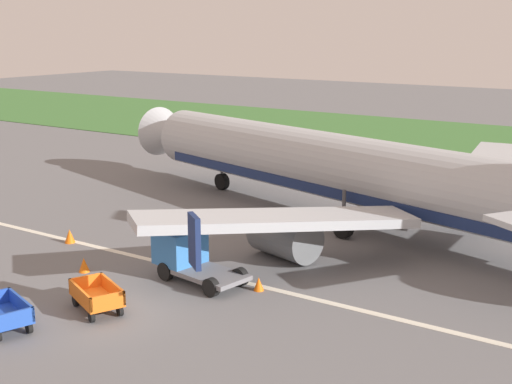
{
  "coord_description": "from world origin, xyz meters",
  "views": [
    {
      "loc": [
        18.82,
        -18.11,
        10.84
      ],
      "look_at": [
        0.09,
        10.05,
        2.8
      ],
      "focal_mm": 49.11,
      "sensor_mm": 36.0,
      "label": 1
    }
  ],
  "objects_px": {
    "traffic_cone_near_plane": "(84,265)",
    "traffic_cone_by_carts": "(259,284)",
    "traffic_cone_mid_apron": "(70,236)",
    "baggage_cart_second_in_row": "(97,296)",
    "service_truck_beside_carts": "(187,254)",
    "airplane": "(352,171)",
    "baggage_cart_nearest": "(4,313)"
  },
  "relations": [
    {
      "from": "baggage_cart_nearest",
      "to": "traffic_cone_by_carts",
      "type": "xyz_separation_m",
      "value": [
        5.69,
        8.35,
        -0.31
      ]
    },
    {
      "from": "airplane",
      "to": "traffic_cone_near_plane",
      "type": "distance_m",
      "value": 15.41
    },
    {
      "from": "airplane",
      "to": "baggage_cart_second_in_row",
      "type": "height_order",
      "value": "airplane"
    },
    {
      "from": "baggage_cart_second_in_row",
      "to": "service_truck_beside_carts",
      "type": "xyz_separation_m",
      "value": [
        0.62,
        4.84,
        0.5
      ]
    },
    {
      "from": "traffic_cone_near_plane",
      "to": "traffic_cone_mid_apron",
      "type": "distance_m",
      "value": 4.73
    },
    {
      "from": "traffic_cone_near_plane",
      "to": "baggage_cart_second_in_row",
      "type": "bearing_deg",
      "value": -36.86
    },
    {
      "from": "airplane",
      "to": "service_truck_beside_carts",
      "type": "distance_m",
      "value": 12.0
    },
    {
      "from": "baggage_cart_second_in_row",
      "to": "airplane",
      "type": "bearing_deg",
      "value": 80.32
    },
    {
      "from": "traffic_cone_mid_apron",
      "to": "traffic_cone_by_carts",
      "type": "bearing_deg",
      "value": -0.94
    },
    {
      "from": "airplane",
      "to": "baggage_cart_nearest",
      "type": "distance_m",
      "value": 20.19
    },
    {
      "from": "airplane",
      "to": "traffic_cone_by_carts",
      "type": "xyz_separation_m",
      "value": [
        1.27,
        -11.2,
        -2.76
      ]
    },
    {
      "from": "baggage_cart_second_in_row",
      "to": "traffic_cone_mid_apron",
      "type": "height_order",
      "value": "baggage_cart_second_in_row"
    },
    {
      "from": "baggage_cart_nearest",
      "to": "traffic_cone_near_plane",
      "type": "height_order",
      "value": "baggage_cart_nearest"
    },
    {
      "from": "traffic_cone_near_plane",
      "to": "traffic_cone_by_carts",
      "type": "height_order",
      "value": "traffic_cone_near_plane"
    },
    {
      "from": "baggage_cart_second_in_row",
      "to": "traffic_cone_near_plane",
      "type": "bearing_deg",
      "value": 143.14
    },
    {
      "from": "airplane",
      "to": "service_truck_beside_carts",
      "type": "relative_size",
      "value": 8.03
    },
    {
      "from": "service_truck_beside_carts",
      "to": "traffic_cone_by_carts",
      "type": "relative_size",
      "value": 7.97
    },
    {
      "from": "airplane",
      "to": "traffic_cone_by_carts",
      "type": "bearing_deg",
      "value": -83.55
    },
    {
      "from": "baggage_cart_second_in_row",
      "to": "traffic_cone_mid_apron",
      "type": "bearing_deg",
      "value": 144.46
    },
    {
      "from": "baggage_cart_nearest",
      "to": "service_truck_beside_carts",
      "type": "xyz_separation_m",
      "value": [
        2.23,
        7.9,
        0.5
      ]
    },
    {
      "from": "service_truck_beside_carts",
      "to": "airplane",
      "type": "bearing_deg",
      "value": 79.34
    },
    {
      "from": "baggage_cart_second_in_row",
      "to": "traffic_cone_by_carts",
      "type": "distance_m",
      "value": 6.68
    },
    {
      "from": "baggage_cart_nearest",
      "to": "traffic_cone_near_plane",
      "type": "xyz_separation_m",
      "value": [
        -2.14,
        5.88,
        -0.27
      ]
    },
    {
      "from": "traffic_cone_near_plane",
      "to": "traffic_cone_by_carts",
      "type": "relative_size",
      "value": 1.14
    },
    {
      "from": "airplane",
      "to": "baggage_cart_second_in_row",
      "type": "bearing_deg",
      "value": -99.68
    },
    {
      "from": "airplane",
      "to": "service_truck_beside_carts",
      "type": "bearing_deg",
      "value": -100.66
    },
    {
      "from": "airplane",
      "to": "traffic_cone_near_plane",
      "type": "relative_size",
      "value": 56.39
    },
    {
      "from": "baggage_cart_second_in_row",
      "to": "traffic_cone_by_carts",
      "type": "height_order",
      "value": "baggage_cart_second_in_row"
    },
    {
      "from": "traffic_cone_near_plane",
      "to": "traffic_cone_by_carts",
      "type": "xyz_separation_m",
      "value": [
        7.83,
        2.47,
        -0.04
      ]
    },
    {
      "from": "service_truck_beside_carts",
      "to": "traffic_cone_mid_apron",
      "type": "bearing_deg",
      "value": 175.62
    },
    {
      "from": "baggage_cart_nearest",
      "to": "traffic_cone_mid_apron",
      "type": "bearing_deg",
      "value": 125.34
    },
    {
      "from": "traffic_cone_mid_apron",
      "to": "traffic_cone_by_carts",
      "type": "distance_m",
      "value": 11.75
    }
  ]
}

